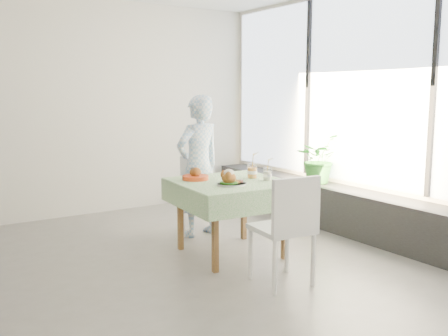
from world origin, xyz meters
TOP-DOWN VIEW (x-y plane):
  - floor at (0.00, 0.00)m, footprint 6.00×6.00m
  - wall_back at (0.00, 2.50)m, footprint 6.00×0.02m
  - wall_front at (0.00, -2.50)m, footprint 6.00×0.02m
  - wall_right at (3.00, 0.00)m, footprint 0.02×5.00m
  - window_pane at (2.97, 0.00)m, footprint 0.01×4.80m
  - window_ledge at (2.80, 0.00)m, footprint 0.40×4.80m
  - cafe_table at (1.22, 0.08)m, footprint 1.11×1.11m
  - chair_far at (1.34, 0.94)m, footprint 0.55×0.55m
  - chair_near at (1.15, -0.81)m, footprint 0.48×0.48m
  - diner at (1.30, 0.85)m, footprint 0.63×0.46m
  - main_dish at (1.09, -0.10)m, footprint 0.30×0.30m
  - juice_cup_orange at (1.50, 0.11)m, footprint 0.11×0.11m
  - juice_cup_lemonade at (1.54, -0.09)m, footprint 0.09×0.09m
  - second_dish at (0.97, 0.34)m, footprint 0.26×0.26m
  - potted_plant at (2.81, 0.53)m, footprint 0.70×0.67m

SIDE VIEW (x-z plane):
  - floor at x=0.00m, z-range 0.00..0.00m
  - window_ledge at x=2.80m, z-range 0.00..0.50m
  - chair_far at x=1.34m, z-range -0.17..0.70m
  - chair_near at x=1.15m, z-range -0.18..0.76m
  - cafe_table at x=1.22m, z-range 0.09..0.83m
  - second_dish at x=0.97m, z-range 0.72..0.84m
  - diner at x=1.30m, z-range 0.00..1.58m
  - main_dish at x=1.09m, z-range 0.72..0.87m
  - juice_cup_lemonade at x=1.54m, z-range 0.68..0.93m
  - potted_plant at x=2.81m, z-range 0.50..1.10m
  - juice_cup_orange at x=1.50m, z-range 0.66..0.96m
  - wall_back at x=0.00m, z-range 0.00..2.80m
  - wall_front at x=0.00m, z-range 0.00..2.80m
  - wall_right at x=3.00m, z-range 0.00..2.80m
  - window_pane at x=2.97m, z-range 0.56..2.74m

